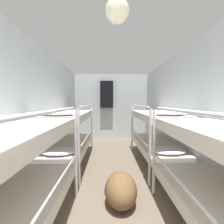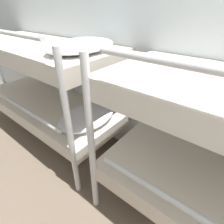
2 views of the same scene
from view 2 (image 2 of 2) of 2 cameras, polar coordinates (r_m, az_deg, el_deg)
The scene contains 2 objects.
wall_right at distance 1.70m, azimuth -0.60°, elevation 23.75°, with size 0.06×5.70×2.23m.
bunk_stack_right_far at distance 1.96m, azimuth -21.02°, elevation 9.72°, with size 0.75×1.80×1.20m.
Camera 2 is at (-0.02, 1.72, 1.34)m, focal length 28.00 mm.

